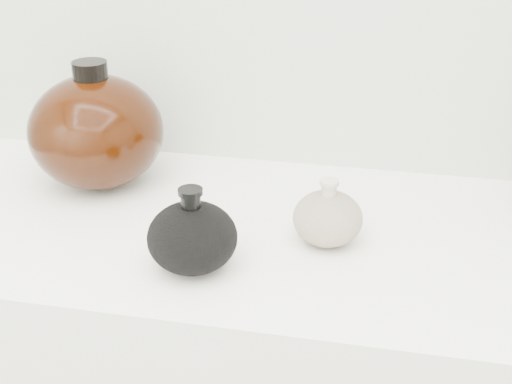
# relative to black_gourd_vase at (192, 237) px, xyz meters

# --- Properties ---
(black_gourd_vase) EXTENTS (0.13, 0.13, 0.12)m
(black_gourd_vase) POSITION_rel_black_gourd_vase_xyz_m (0.00, 0.00, 0.00)
(black_gourd_vase) COLOR black
(black_gourd_vase) RESTS_ON display_counter
(cream_gourd_vase) EXTENTS (0.12, 0.12, 0.10)m
(cream_gourd_vase) POSITION_rel_black_gourd_vase_xyz_m (0.17, 0.11, -0.01)
(cream_gourd_vase) COLOR #B8AB94
(cream_gourd_vase) RESTS_ON display_counter
(left_round_pot) EXTENTS (0.23, 0.23, 0.21)m
(left_round_pot) POSITION_rel_black_gourd_vase_xyz_m (-0.23, 0.23, 0.05)
(left_round_pot) COLOR black
(left_round_pot) RESTS_ON display_counter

